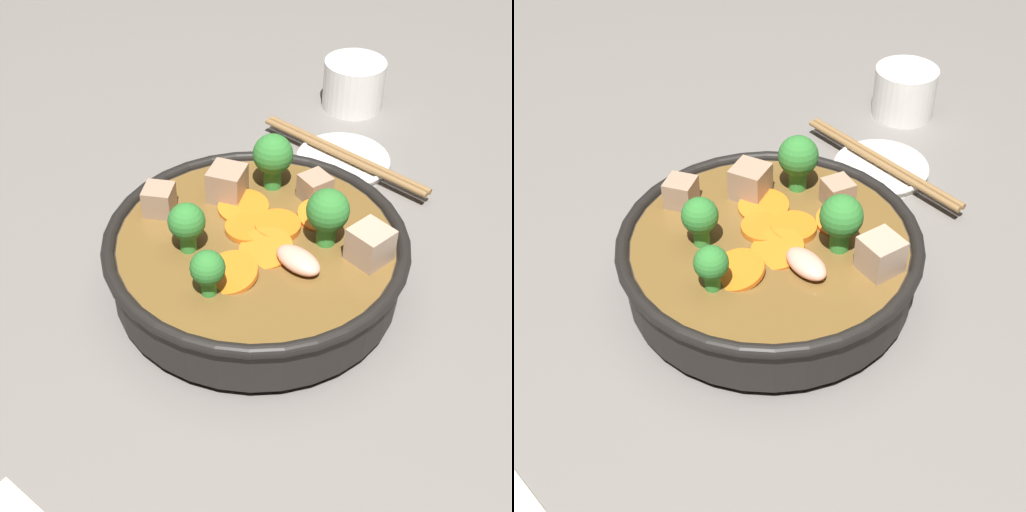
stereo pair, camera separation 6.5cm
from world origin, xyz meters
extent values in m
plane|color=slate|center=(0.00, 0.00, 0.00)|extent=(3.00, 3.00, 0.00)
cylinder|color=black|center=(0.00, 0.00, 0.01)|extent=(0.14, 0.14, 0.01)
cylinder|color=black|center=(0.00, 0.00, 0.03)|extent=(0.26, 0.26, 0.05)
torus|color=black|center=(0.00, 0.00, 0.06)|extent=(0.27, 0.27, 0.01)
cylinder|color=brown|center=(0.00, 0.00, 0.05)|extent=(0.25, 0.25, 0.03)
cylinder|color=orange|center=(0.01, -0.01, 0.06)|extent=(0.06, 0.06, 0.02)
cylinder|color=orange|center=(-0.01, 0.01, 0.06)|extent=(0.05, 0.05, 0.01)
cylinder|color=orange|center=(0.00, -0.05, 0.06)|extent=(0.07, 0.07, 0.02)
cylinder|color=orange|center=(0.04, 0.05, 0.06)|extent=(0.06, 0.06, 0.01)
cylinder|color=orange|center=(-0.03, 0.03, 0.06)|extent=(0.05, 0.05, 0.01)
cylinder|color=orange|center=(0.01, 0.02, 0.06)|extent=(0.05, 0.05, 0.01)
cylinder|color=green|center=(0.06, 0.02, 0.07)|extent=(0.02, 0.02, 0.02)
sphere|color=#2D752D|center=(0.06, 0.02, 0.10)|extent=(0.04, 0.04, 0.04)
cylinder|color=green|center=(-0.05, -0.04, 0.07)|extent=(0.01, 0.01, 0.02)
sphere|color=#2D752D|center=(-0.05, -0.04, 0.09)|extent=(0.03, 0.03, 0.03)
cylinder|color=green|center=(-0.01, -0.08, 0.07)|extent=(0.01, 0.01, 0.02)
sphere|color=#2D752D|center=(-0.01, -0.08, 0.09)|extent=(0.03, 0.03, 0.03)
cylinder|color=green|center=(-0.02, 0.08, 0.07)|extent=(0.02, 0.02, 0.02)
sphere|color=#2D752D|center=(-0.02, 0.08, 0.10)|extent=(0.04, 0.04, 0.04)
cube|color=tan|center=(0.10, 0.02, 0.08)|extent=(0.04, 0.04, 0.03)
cube|color=#9E7F66|center=(0.03, 0.08, 0.07)|extent=(0.04, 0.04, 0.03)
cube|color=#9E7F66|center=(-0.10, 0.00, 0.07)|extent=(0.03, 0.03, 0.03)
cube|color=#9E7F66|center=(-0.05, 0.05, 0.08)|extent=(0.04, 0.04, 0.03)
ellipsoid|color=#EA9E84|center=(0.05, -0.02, 0.07)|extent=(0.05, 0.04, 0.02)
cylinder|color=white|center=(0.01, 0.23, 0.01)|extent=(0.10, 0.10, 0.01)
torus|color=white|center=(0.01, 0.23, 0.01)|extent=(0.11, 0.11, 0.01)
cylinder|color=white|center=(-0.03, 0.36, 0.03)|extent=(0.08, 0.08, 0.06)
cylinder|color=brown|center=(-0.03, 0.36, 0.05)|extent=(0.07, 0.07, 0.00)
cylinder|color=olive|center=(0.01, 0.23, 0.02)|extent=(0.22, 0.07, 0.01)
cylinder|color=olive|center=(0.01, 0.22, 0.02)|extent=(0.22, 0.07, 0.01)
camera|label=1|loc=(0.20, -0.44, 0.47)|focal=50.00mm
camera|label=2|loc=(0.26, -0.41, 0.47)|focal=50.00mm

